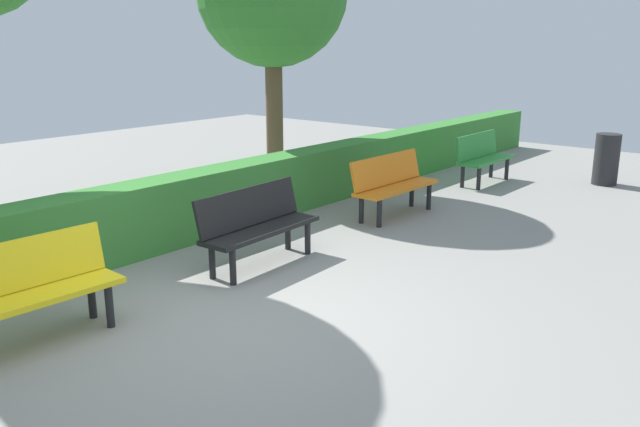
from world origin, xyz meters
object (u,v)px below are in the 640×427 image
at_px(bench_green, 482,156).
at_px(trash_bin, 606,159).
at_px(bench_orange, 393,182).
at_px(bench_yellow, 24,288).
at_px(bench_black, 257,223).

height_order(bench_green, trash_bin, trash_bin).
relative_size(bench_orange, bench_yellow, 1.01).
height_order(bench_orange, bench_black, same).
bearing_deg(bench_black, trash_bin, 163.23).
relative_size(bench_yellow, trash_bin, 1.76).
bearing_deg(bench_green, bench_orange, 0.18).
bearing_deg(bench_orange, bench_yellow, 0.59).
height_order(bench_orange, trash_bin, trash_bin).
distance_m(bench_black, trash_bin, 7.03).
distance_m(bench_orange, trash_bin, 4.43).
bearing_deg(bench_green, bench_black, 0.23).
xyz_separation_m(bench_orange, bench_yellow, (5.34, -0.08, -0.00)).
bearing_deg(bench_yellow, bench_green, -177.97).
distance_m(bench_green, bench_black, 5.57).
distance_m(bench_orange, bench_yellow, 5.34).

